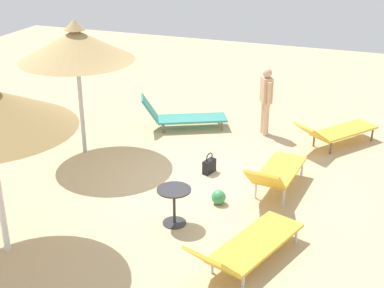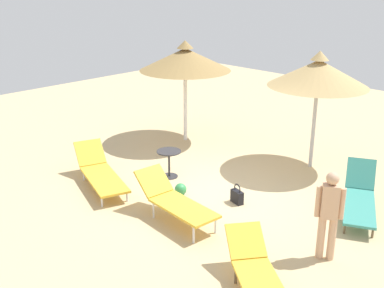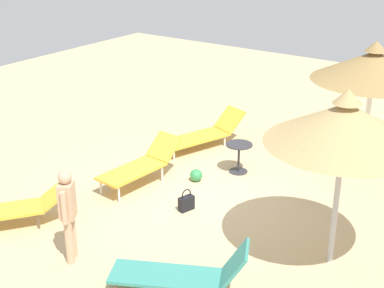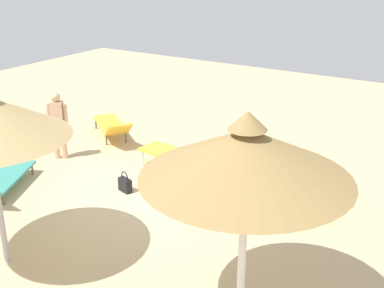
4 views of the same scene
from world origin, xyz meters
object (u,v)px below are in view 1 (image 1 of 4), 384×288
(lounge_chair_edge, at_px, (180,116))
(side_table_round, at_px, (174,200))
(handbag, at_px, (209,166))
(beach_ball, at_px, (219,197))
(parasol_umbrella_far_left, at_px, (76,45))
(lounge_chair_center, at_px, (336,131))
(lounge_chair_near_right, at_px, (276,173))
(lounge_chair_front, at_px, (246,247))
(person_standing_back, at_px, (266,98))

(lounge_chair_edge, bearing_deg, side_table_round, 20.07)
(handbag, height_order, beach_ball, handbag)
(parasol_umbrella_far_left, bearing_deg, lounge_chair_center, 113.56)
(parasol_umbrella_far_left, distance_m, lounge_chair_edge, 3.19)
(lounge_chair_near_right, xyz_separation_m, lounge_chair_edge, (-2.41, -2.83, -0.10))
(lounge_chair_front, bearing_deg, beach_ball, -150.37)
(lounge_chair_near_right, relative_size, lounge_chair_edge, 0.96)
(lounge_chair_near_right, relative_size, person_standing_back, 1.25)
(person_standing_back, xyz_separation_m, side_table_round, (4.40, -0.49, -0.45))
(person_standing_back, bearing_deg, parasol_umbrella_far_left, -55.28)
(handbag, xyz_separation_m, beach_ball, (1.13, 0.56, -0.02))
(lounge_chair_front, xyz_separation_m, side_table_round, (-0.75, -1.43, 0.11))
(parasol_umbrella_far_left, xyz_separation_m, beach_ball, (1.14, 3.41, -2.22))
(lounge_chair_front, relative_size, beach_ball, 8.90)
(lounge_chair_near_right, xyz_separation_m, side_table_round, (1.62, -1.36, 0.01))
(parasol_umbrella_far_left, height_order, beach_ball, parasol_umbrella_far_left)
(parasol_umbrella_far_left, distance_m, lounge_chair_near_right, 4.71)
(side_table_round, bearing_deg, lounge_chair_edge, -159.93)
(lounge_chair_near_right, distance_m, side_table_round, 2.12)
(parasol_umbrella_far_left, xyz_separation_m, handbag, (0.01, 2.86, -2.20))
(parasol_umbrella_far_left, xyz_separation_m, side_table_round, (2.03, 2.92, -1.91))
(parasol_umbrella_far_left, relative_size, side_table_round, 4.42)
(lounge_chair_edge, relative_size, side_table_round, 3.18)
(handbag, distance_m, beach_ball, 1.26)
(beach_ball, bearing_deg, lounge_chair_edge, -147.90)
(parasol_umbrella_far_left, xyz_separation_m, lounge_chair_near_right, (0.41, 4.28, -1.92))
(lounge_chair_near_right, relative_size, beach_ball, 7.56)
(lounge_chair_edge, relative_size, beach_ball, 7.88)
(person_standing_back, relative_size, handbag, 3.61)
(side_table_round, bearing_deg, lounge_chair_front, 62.33)
(lounge_chair_edge, height_order, handbag, lounge_chair_edge)
(side_table_round, bearing_deg, handbag, -178.22)
(lounge_chair_center, bearing_deg, parasol_umbrella_far_left, -66.44)
(lounge_chair_near_right, xyz_separation_m, person_standing_back, (-2.78, -0.86, 0.46))
(lounge_chair_center, distance_m, beach_ball, 3.72)
(parasol_umbrella_far_left, bearing_deg, lounge_chair_front, 57.36)
(parasol_umbrella_far_left, bearing_deg, side_table_round, 55.11)
(beach_ball, bearing_deg, lounge_chair_near_right, 129.94)
(lounge_chair_edge, xyz_separation_m, side_table_round, (4.03, 1.47, 0.12))
(person_standing_back, xyz_separation_m, beach_ball, (3.50, -0.00, -0.76))
(lounge_chair_center, bearing_deg, lounge_chair_edge, -86.73)
(parasol_umbrella_far_left, relative_size, lounge_chair_edge, 1.39)
(lounge_chair_front, height_order, lounge_chair_center, lounge_chair_front)
(lounge_chair_front, relative_size, lounge_chair_center, 1.14)
(parasol_umbrella_far_left, distance_m, beach_ball, 4.23)
(lounge_chair_center, xyz_separation_m, person_standing_back, (-0.17, -1.63, 0.53))
(person_standing_back, height_order, side_table_round, person_standing_back)
(lounge_chair_center, relative_size, beach_ball, 7.81)
(beach_ball, bearing_deg, lounge_chair_center, 153.94)
(lounge_chair_front, distance_m, beach_ball, 1.90)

